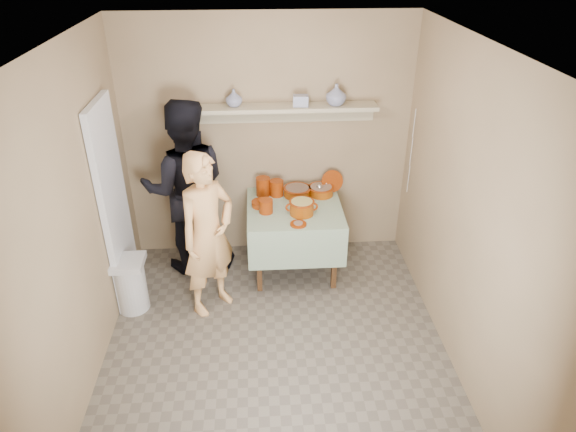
{
  "coord_description": "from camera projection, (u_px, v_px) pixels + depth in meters",
  "views": [
    {
      "loc": [
        -0.11,
        -3.35,
        3.27
      ],
      "look_at": [
        0.15,
        0.75,
        0.95
      ],
      "focal_mm": 32.0,
      "sensor_mm": 36.0,
      "label": 1
    }
  ],
  "objects": [
    {
      "name": "bowl_stack",
      "position": [
        266.0,
        206.0,
        5.13
      ],
      "size": [
        0.14,
        0.14,
        0.14
      ],
      "primitive_type": "cylinder",
      "color": "#712104",
      "rests_on": "serving_table"
    },
    {
      "name": "person_cook",
      "position": [
        208.0,
        235.0,
        4.7
      ],
      "size": [
        0.69,
        0.69,
        1.62
      ],
      "primitive_type": "imported",
      "rotation": [
        0.0,
        0.0,
        0.76
      ],
      "color": "#E4A562",
      "rests_on": "ground"
    },
    {
      "name": "propped_lid",
      "position": [
        332.0,
        181.0,
        5.52
      ],
      "size": [
        0.25,
        0.15,
        0.23
      ],
      "primitive_type": "cylinder",
      "rotation": [
        1.2,
        0.0,
        0.21
      ],
      "color": "#712104",
      "rests_on": "serving_table"
    },
    {
      "name": "ground",
      "position": [
        277.0,
        352.0,
        4.52
      ],
      "size": [
        3.5,
        3.5,
        0.0
      ],
      "primitive_type": "plane",
      "color": "#62594D",
      "rests_on": "ground"
    },
    {
      "name": "trash_bin",
      "position": [
        130.0,
        284.0,
        4.91
      ],
      "size": [
        0.32,
        0.32,
        0.56
      ],
      "color": "silver",
      "rests_on": "ground"
    },
    {
      "name": "front_plate",
      "position": [
        298.0,
        224.0,
        4.94
      ],
      "size": [
        0.16,
        0.16,
        0.03
      ],
      "color": "#712104",
      "rests_on": "serving_table"
    },
    {
      "name": "ladle",
      "position": [
        320.0,
        187.0,
        5.42
      ],
      "size": [
        0.08,
        0.26,
        0.19
      ],
      "color": "silver",
      "rests_on": "cazuela_meat_b"
    },
    {
      "name": "wall_shelf",
      "position": [
        287.0,
        109.0,
        5.15
      ],
      "size": [
        1.8,
        0.25,
        0.21
      ],
      "color": "tan",
      "rests_on": "room_shell"
    },
    {
      "name": "electrical_cord",
      "position": [
        411.0,
        152.0,
        5.28
      ],
      "size": [
        0.01,
        0.05,
        0.9
      ],
      "color": "silver",
      "rests_on": "wall_shelf"
    },
    {
      "name": "tile_panel",
      "position": [
        114.0,
        206.0,
        4.78
      ],
      "size": [
        0.06,
        0.7,
        2.0
      ],
      "primitive_type": "cube",
      "color": "silver",
      "rests_on": "ground"
    },
    {
      "name": "plate_stack_a",
      "position": [
        263.0,
        187.0,
        5.45
      ],
      "size": [
        0.15,
        0.15,
        0.2
      ],
      "primitive_type": "cylinder",
      "color": "#712104",
      "rests_on": "serving_table"
    },
    {
      "name": "cazuela_meat_b",
      "position": [
        321.0,
        190.0,
        5.48
      ],
      "size": [
        0.28,
        0.28,
        0.1
      ],
      "color": "#732B04",
      "rests_on": "serving_table"
    },
    {
      "name": "vase_right",
      "position": [
        336.0,
        95.0,
        5.06
      ],
      "size": [
        0.25,
        0.25,
        0.21
      ],
      "primitive_type": "imported",
      "rotation": [
        0.0,
        0.0,
        0.26
      ],
      "color": "navy",
      "rests_on": "wall_shelf"
    },
    {
      "name": "cazuela_meat_a",
      "position": [
        297.0,
        191.0,
        5.46
      ],
      "size": [
        0.3,
        0.3,
        0.1
      ],
      "color": "#732B04",
      "rests_on": "serving_table"
    },
    {
      "name": "vase_left",
      "position": [
        234.0,
        98.0,
        5.04
      ],
      "size": [
        0.18,
        0.18,
        0.17
      ],
      "primitive_type": "imported",
      "rotation": [
        0.0,
        0.0,
        0.1
      ],
      "color": "navy",
      "rests_on": "wall_shelf"
    },
    {
      "name": "person_helper",
      "position": [
        186.0,
        188.0,
        5.25
      ],
      "size": [
        0.97,
        0.79,
        1.87
      ],
      "primitive_type": "imported",
      "rotation": [
        0.0,
        0.0,
        -3.04
      ],
      "color": "black",
      "rests_on": "ground"
    },
    {
      "name": "cazuela_rice",
      "position": [
        302.0,
        206.0,
        5.1
      ],
      "size": [
        0.33,
        0.25,
        0.14
      ],
      "color": "#732B04",
      "rests_on": "serving_table"
    },
    {
      "name": "plate_stack_b",
      "position": [
        277.0,
        188.0,
        5.45
      ],
      "size": [
        0.14,
        0.14,
        0.17
      ],
      "primitive_type": "cylinder",
      "color": "#712104",
      "rests_on": "serving_table"
    },
    {
      "name": "ceramic_box",
      "position": [
        301.0,
        101.0,
        5.06
      ],
      "size": [
        0.16,
        0.12,
        0.11
      ],
      "primitive_type": "cube",
      "rotation": [
        0.0,
        0.0,
        -0.07
      ],
      "color": "navy",
      "rests_on": "wall_shelf"
    },
    {
      "name": "serving_table",
      "position": [
        294.0,
        217.0,
        5.33
      ],
      "size": [
        0.97,
        0.97,
        0.76
      ],
      "color": "#4C2D16",
      "rests_on": "ground"
    },
    {
      "name": "empty_bowl",
      "position": [
        261.0,
        204.0,
        5.27
      ],
      "size": [
        0.19,
        0.19,
        0.06
      ],
      "primitive_type": "cylinder",
      "color": "#712104",
      "rests_on": "serving_table"
    },
    {
      "name": "room_shell",
      "position": [
        274.0,
        188.0,
        3.73
      ],
      "size": [
        3.04,
        3.54,
        2.62
      ],
      "color": "#977E5C",
      "rests_on": "ground"
    }
  ]
}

